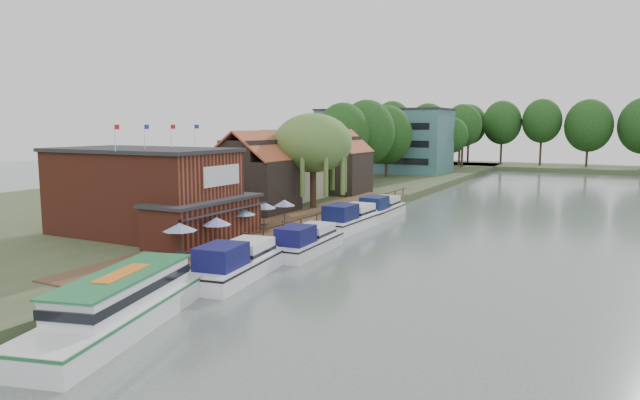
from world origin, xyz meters
The scene contains 27 objects.
ground centered at (0.00, 0.00, 0.00)m, with size 260.00×260.00×0.00m, color #4C5854.
land_bank centered at (-30.00, 35.00, 0.50)m, with size 50.00×140.00×1.00m, color #384728.
quay_deck centered at (-8.00, 10.00, 1.05)m, with size 6.00×50.00×0.10m, color #47301E.
quay_rail centered at (-5.30, 10.50, 1.50)m, with size 0.20×49.00×1.00m, color black, non-canonical shape.
pub centered at (-14.00, -1.00, 4.65)m, with size 20.00×11.00×7.30m, color maroon, non-canonical shape.
hotel_block centered at (-22.00, 70.00, 7.15)m, with size 25.40×12.40×12.30m, color #38666B, non-canonical shape.
cottage_a centered at (-15.00, 14.00, 5.25)m, with size 8.60×7.60×8.50m, color black, non-canonical shape.
cottage_b centered at (-18.00, 24.00, 5.25)m, with size 9.60×8.60×8.50m, color beige, non-canonical shape.
cottage_c centered at (-14.00, 33.00, 5.25)m, with size 7.60×7.60×8.50m, color black, non-canonical shape.
willow centered at (-10.50, 19.00, 6.21)m, with size 8.60×8.60×10.43m, color #476B2D, non-canonical shape.
umbrella_0 centered at (-7.33, -6.30, 2.29)m, with size 2.36×2.36×2.38m, color #1B4497, non-canonical shape.
umbrella_1 centered at (-6.57, -3.25, 2.29)m, with size 2.20×2.20×2.38m, color #241C9B, non-canonical shape.
umbrella_2 centered at (-7.58, 1.43, 2.29)m, with size 2.13×2.13×2.38m, color navy, non-canonical shape.
umbrella_3 centered at (-8.07, 5.34, 2.29)m, with size 2.19×2.19×2.38m, color navy, non-canonical shape.
umbrella_4 centered at (-7.27, 7.49, 2.29)m, with size 1.96×1.96×2.38m, color navy, non-canonical shape.
cruiser_0 centered at (-3.06, -5.68, 1.32)m, with size 3.49×10.78×2.65m, color white, non-canonical shape.
cruiser_1 centered at (-2.54, 3.01, 1.22)m, with size 3.25×10.04×2.44m, color silver, non-canonical shape.
cruiser_2 centered at (-3.89, 14.32, 1.32)m, with size 3.49×10.77×2.64m, color white, non-canonical shape.
cruiser_3 centered at (-3.83, 22.34, 1.27)m, with size 3.35×10.36×2.53m, color silver, non-canonical shape.
tour_boat centered at (-2.52, -16.54, 1.42)m, with size 3.67×13.00×2.83m, color silver, non-canonical shape.
swan centered at (-1.36, -9.87, 0.22)m, with size 0.44×0.44×0.44m, color white.
bank_tree_0 centered at (-18.35, 43.36, 7.27)m, with size 8.20×8.20×12.53m, color #143811, non-canonical shape.
bank_tree_1 centered at (-16.68, 48.71, 7.57)m, with size 8.99×8.99×13.14m, color #143811, non-canonical shape.
bank_tree_2 centered at (-17.06, 58.61, 7.30)m, with size 8.93×8.93×12.60m, color #143811, non-canonical shape.
bank_tree_3 centered at (-10.47, 78.35, 6.31)m, with size 6.17×6.17×10.63m, color #143811, non-canonical shape.
bank_tree_4 centered at (-10.75, 87.86, 7.80)m, with size 8.03×8.03×13.60m, color #143811, non-canonical shape.
bank_tree_5 centered at (-13.06, 94.74, 7.52)m, with size 6.74×6.74×13.03m, color #143811, non-canonical shape.
Camera 1 is at (19.00, -36.03, 10.16)m, focal length 32.00 mm.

